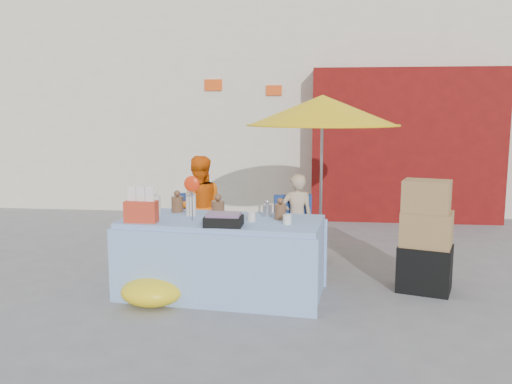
# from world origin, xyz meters

# --- Properties ---
(ground) EXTENTS (80.00, 80.00, 0.00)m
(ground) POSITION_xyz_m (0.00, 0.00, 0.00)
(ground) COLOR slate
(ground) RESTS_ON ground
(backdrop) EXTENTS (14.00, 8.00, 7.80)m
(backdrop) POSITION_xyz_m (0.52, 7.52, 3.10)
(backdrop) COLOR silver
(backdrop) RESTS_ON ground
(market_table) EXTENTS (2.16, 1.18, 1.26)m
(market_table) POSITION_xyz_m (-0.28, 0.05, 0.41)
(market_table) COLOR #91B4E9
(market_table) RESTS_ON ground
(chair_left) EXTENTS (0.58, 0.57, 0.85)m
(chair_left) POSITION_xyz_m (-0.81, 1.22, 0.26)
(chair_left) COLOR navy
(chair_left) RESTS_ON ground
(chair_right) EXTENTS (0.58, 0.57, 0.85)m
(chair_right) POSITION_xyz_m (0.44, 1.22, 0.26)
(chair_right) COLOR navy
(chair_right) RESTS_ON ground
(vendor_orange) EXTENTS (0.75, 0.64, 1.33)m
(vendor_orange) POSITION_xyz_m (-0.81, 1.36, 0.67)
(vendor_orange) COLOR orange
(vendor_orange) RESTS_ON ground
(vendor_beige) EXTENTS (0.46, 0.36, 1.12)m
(vendor_beige) POSITION_xyz_m (0.44, 1.36, 0.56)
(vendor_beige) COLOR #C4AB8B
(vendor_beige) RESTS_ON ground
(umbrella) EXTENTS (1.90, 1.90, 2.09)m
(umbrella) POSITION_xyz_m (0.74, 1.51, 1.89)
(umbrella) COLOR gray
(umbrella) RESTS_ON ground
(box_stack) EXTENTS (0.64, 0.58, 1.19)m
(box_stack) POSITION_xyz_m (1.84, 0.39, 0.55)
(box_stack) COLOR black
(box_stack) RESTS_ON ground
(tarp_bundle) EXTENTS (0.76, 0.69, 0.28)m
(tarp_bundle) POSITION_xyz_m (-0.91, -0.36, 0.14)
(tarp_bundle) COLOR yellow
(tarp_bundle) RESTS_ON ground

